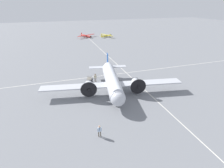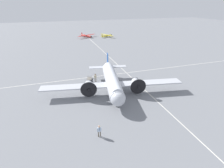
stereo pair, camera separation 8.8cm
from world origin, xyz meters
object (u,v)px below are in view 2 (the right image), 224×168
Objects in this scene: passenger_boarding at (95,77)px; light_aircraft_taxiing at (87,36)px; suitcase_near_door at (92,81)px; light_aircraft_distant at (107,36)px; airliner_main at (112,81)px; crew_foreground at (99,130)px; baggage_cart at (89,79)px.

light_aircraft_taxiing is at bearing 117.35° from passenger_boarding.
passenger_boarding is 3.61× the size of suitcase_near_door.
airliner_main is at bearing -130.16° from light_aircraft_distant.
crew_foreground reaches higher than baggage_cart.
crew_foreground is 18.27m from suitcase_near_door.
baggage_cart is at bearing -135.50° from light_aircraft_distant.
suitcase_near_door is at bearing -150.29° from passenger_boarding.
airliner_main reaches higher than crew_foreground.
airliner_main is 53.31× the size of suitcase_near_door.
crew_foreground is at bearing 6.51° from baggage_cart.
crew_foreground is 0.99× the size of passenger_boarding.
airliner_main reaches higher than light_aircraft_taxiing.
airliner_main is 7.37m from suitcase_near_door.
suitcase_near_door is (-6.39, -2.85, -2.31)m from airliner_main.
airliner_main reaches higher than suitcase_near_door.
airliner_main reaches higher than light_aircraft_distant.
passenger_boarding is (-6.31, -2.02, -1.38)m from airliner_main.
airliner_main is 6.77m from passenger_boarding.
baggage_cart is at bearing -169.24° from suitcase_near_door.
passenger_boarding is at bearing 83.92° from suitcase_near_door.
airliner_main is at bearing 24.00° from suitcase_near_door.
crew_foreground is at bearing -8.86° from suitcase_near_door.
light_aircraft_distant is at bearing 106.59° from passenger_boarding.
suitcase_near_door is 1.49m from baggage_cart.
passenger_boarding is 0.91× the size of baggage_cart.
baggage_cart is at bearing -95.01° from crew_foreground.
airliner_main is at bearing -113.54° from crew_foreground.
airliner_main is 61.39m from light_aircraft_distant.
airliner_main is 2.78× the size of light_aircraft_taxiing.
passenger_boarding is 0.21× the size of light_aircraft_distant.
passenger_boarding reaches higher than baggage_cart.
crew_foreground is 0.90× the size of baggage_cart.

